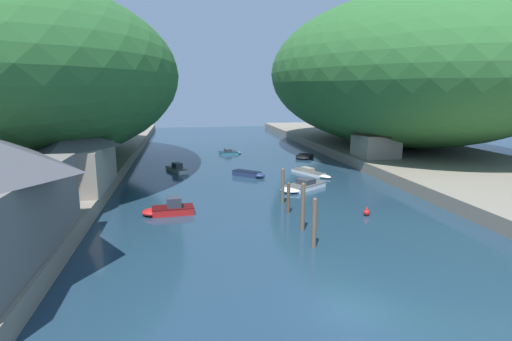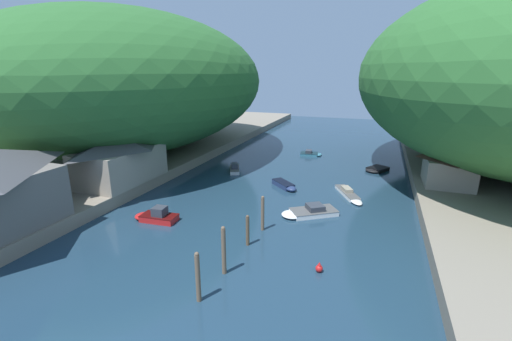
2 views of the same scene
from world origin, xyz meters
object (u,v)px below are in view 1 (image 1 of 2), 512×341
(boat_navy_launch, at_px, (168,209))
(channel_buoy_near, at_px, (367,212))
(right_bank_cottage, at_px, (376,140))
(boat_cabin_cruiser, at_px, (250,174))
(boat_open_rowboat, at_px, (304,157))
(person_on_quay, at_px, (77,189))
(boat_mid_channel, at_px, (175,168))
(boat_near_quay, at_px, (231,152))
(boat_small_dinghy, at_px, (301,186))
(boat_yellow_tender, at_px, (312,173))
(boathouse_shed, at_px, (73,157))

(boat_navy_launch, bearing_deg, channel_buoy_near, -105.73)
(right_bank_cottage, height_order, boat_cabin_cruiser, right_bank_cottage)
(boat_open_rowboat, bearing_deg, person_on_quay, 72.49)
(right_bank_cottage, height_order, person_on_quay, right_bank_cottage)
(boat_navy_launch, height_order, boat_mid_channel, boat_navy_launch)
(boat_open_rowboat, bearing_deg, boat_near_quay, -0.19)
(boat_cabin_cruiser, relative_size, channel_buoy_near, 5.04)
(person_on_quay, bearing_deg, boat_mid_channel, -41.79)
(boat_small_dinghy, bearing_deg, channel_buoy_near, 161.58)
(boat_navy_launch, xyz_separation_m, boat_near_quay, (8.77, 30.33, -0.16))
(boat_near_quay, xyz_separation_m, person_on_quay, (-15.84, -29.44, 1.99))
(right_bank_cottage, bearing_deg, boat_yellow_tender, -158.27)
(channel_buoy_near, bearing_deg, boat_open_rowboat, 83.35)
(boathouse_shed, relative_size, boat_small_dinghy, 1.83)
(boat_open_rowboat, bearing_deg, boat_cabin_cruiser, 78.77)
(right_bank_cottage, relative_size, channel_buoy_near, 7.40)
(right_bank_cottage, relative_size, boat_cabin_cruiser, 1.47)
(boat_near_quay, bearing_deg, boathouse_shed, -41.66)
(boat_cabin_cruiser, xyz_separation_m, person_on_quay, (-16.11, -12.15, 1.95))
(boat_open_rowboat, bearing_deg, channel_buoy_near, 114.17)
(channel_buoy_near, bearing_deg, boat_cabin_cruiser, 112.65)
(right_bank_cottage, height_order, boat_near_quay, right_bank_cottage)
(boat_small_dinghy, relative_size, boat_mid_channel, 1.12)
(boat_yellow_tender, bearing_deg, boat_open_rowboat, -128.96)
(boathouse_shed, distance_m, right_bank_cottage, 36.64)
(right_bank_cottage, bearing_deg, channel_buoy_near, -118.13)
(boat_small_dinghy, xyz_separation_m, boat_navy_launch, (-13.21, -6.11, 0.11))
(boat_near_quay, xyz_separation_m, channel_buoy_near, (7.09, -33.64, 0.04))
(boathouse_shed, xyz_separation_m, boat_cabin_cruiser, (17.41, 7.52, -3.77))
(right_bank_cottage, xyz_separation_m, boat_mid_channel, (-26.20, 1.28, -3.20))
(boat_cabin_cruiser, xyz_separation_m, channel_buoy_near, (6.82, -16.34, -0.00))
(right_bank_cottage, bearing_deg, boat_small_dinghy, -141.66)
(person_on_quay, bearing_deg, boat_navy_launch, -115.46)
(boat_navy_launch, height_order, person_on_quay, person_on_quay)
(boat_yellow_tender, height_order, boat_cabin_cruiser, boat_yellow_tender)
(channel_buoy_near, bearing_deg, boat_small_dinghy, 105.69)
(boat_small_dinghy, relative_size, channel_buoy_near, 7.39)
(channel_buoy_near, relative_size, person_on_quay, 0.46)
(boat_open_rowboat, distance_m, person_on_quay, 35.04)
(boat_cabin_cruiser, bearing_deg, boat_open_rowboat, -178.49)
(boathouse_shed, bearing_deg, boat_small_dinghy, 1.59)
(boat_small_dinghy, xyz_separation_m, boat_mid_channel, (-12.88, 11.82, 0.04))
(boat_open_rowboat, xyz_separation_m, boat_navy_launch, (-19.05, -24.14, 0.18))
(boathouse_shed, xyz_separation_m, person_on_quay, (1.30, -4.63, -1.82))
(right_bank_cottage, bearing_deg, boat_near_quay, 142.40)
(right_bank_cottage, xyz_separation_m, boat_cabin_cruiser, (-17.49, -3.62, -3.25))
(right_bank_cottage, distance_m, boat_small_dinghy, 17.29)
(boat_mid_channel, distance_m, boat_near_quay, 15.00)
(channel_buoy_near, bearing_deg, right_bank_cottage, 61.87)
(boat_navy_launch, distance_m, boat_mid_channel, 17.93)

